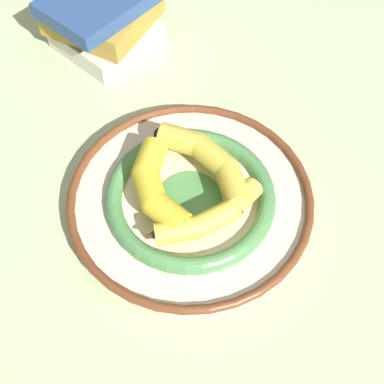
{
  "coord_description": "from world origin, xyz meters",
  "views": [
    {
      "loc": [
        0.29,
        0.31,
        0.66
      ],
      "look_at": [
        0.01,
        0.0,
        0.04
      ],
      "focal_mm": 50.0,
      "sensor_mm": 36.0,
      "label": 1
    }
  ],
  "objects": [
    {
      "name": "ground_plane",
      "position": [
        0.0,
        0.0,
        0.0
      ],
      "size": [
        2.8,
        2.8,
        0.0
      ],
      "primitive_type": "plane",
      "color": "#B2C693"
    },
    {
      "name": "decorative_bowl",
      "position": [
        0.01,
        0.0,
        0.02
      ],
      "size": [
        0.35,
        0.35,
        0.04
      ],
      "color": "beige",
      "rests_on": "ground_plane"
    },
    {
      "name": "banana_a",
      "position": [
        -0.04,
        -0.01,
        0.06
      ],
      "size": [
        0.07,
        0.19,
        0.04
      ],
      "rotation": [
        0.0,
        0.0,
        4.71
      ],
      "color": "gold",
      "rests_on": "decorative_bowl"
    },
    {
      "name": "banana_b",
      "position": [
        0.05,
        -0.03,
        0.06
      ],
      "size": [
        0.11,
        0.16,
        0.04
      ],
      "rotation": [
        0.0,
        0.0,
        7.42
      ],
      "color": "yellow",
      "rests_on": "decorative_bowl"
    },
    {
      "name": "banana_c",
      "position": [
        0.03,
        0.05,
        0.05
      ],
      "size": [
        0.18,
        0.07,
        0.03
      ],
      "rotation": [
        0.0,
        0.0,
        9.21
      ],
      "color": "yellow",
      "rests_on": "decorative_bowl"
    },
    {
      "name": "book_stack",
      "position": [
        -0.12,
        -0.37,
        0.05
      ],
      "size": [
        0.21,
        0.2,
        0.11
      ],
      "rotation": [
        0.0,
        0.0,
        3.36
      ],
      "color": "silver",
      "rests_on": "ground_plane"
    }
  ]
}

